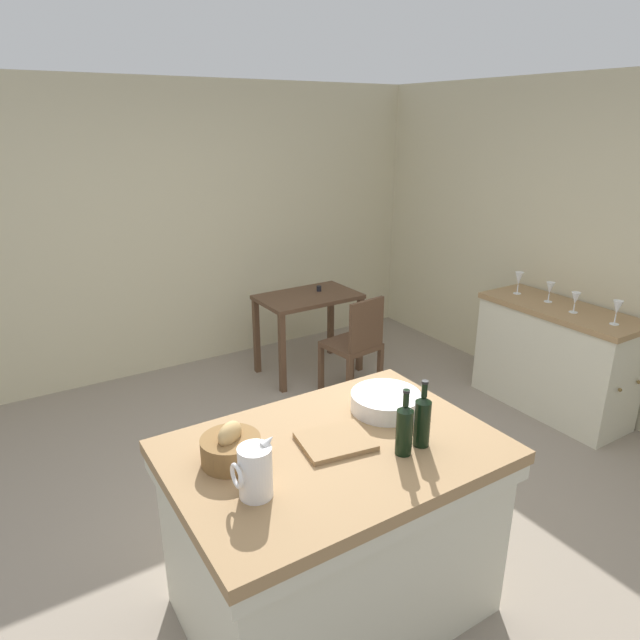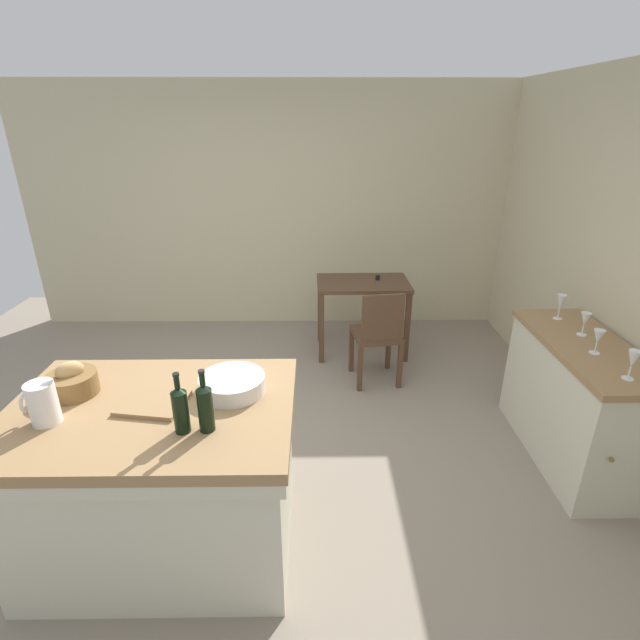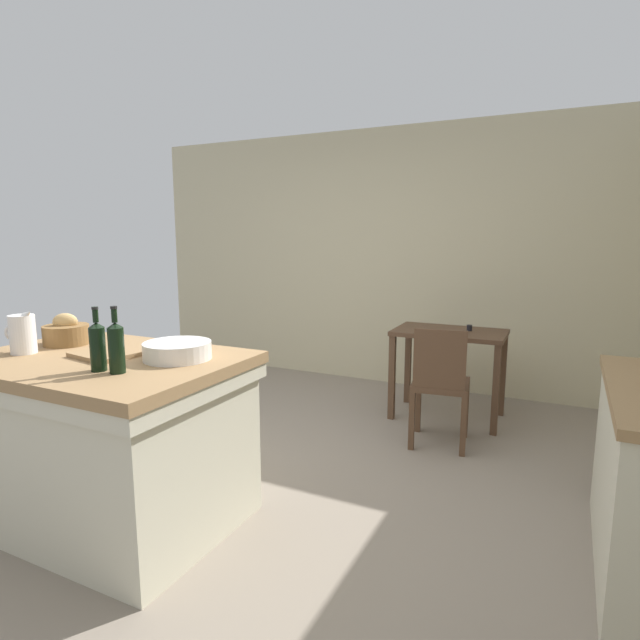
{
  "view_description": "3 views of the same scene",
  "coord_description": "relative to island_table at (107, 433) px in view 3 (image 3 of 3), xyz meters",
  "views": [
    {
      "loc": [
        -1.53,
        -2.41,
        2.26
      ],
      "look_at": [
        0.32,
        0.55,
        1.0
      ],
      "focal_mm": 31.34,
      "sensor_mm": 36.0,
      "label": 1
    },
    {
      "loc": [
        0.47,
        -2.65,
        2.23
      ],
      "look_at": [
        0.51,
        0.49,
        0.89
      ],
      "focal_mm": 26.55,
      "sensor_mm": 36.0,
      "label": 2
    },
    {
      "loc": [
        1.81,
        -2.48,
        1.54
      ],
      "look_at": [
        0.3,
        0.62,
        0.96
      ],
      "focal_mm": 28.65,
      "sensor_mm": 36.0,
      "label": 3
    }
  ],
  "objects": [
    {
      "name": "wash_bowl",
      "position": [
        0.39,
        0.14,
        0.46
      ],
      "size": [
        0.34,
        0.34,
        0.09
      ],
      "primitive_type": "cylinder",
      "color": "white",
      "rests_on": "island_table"
    },
    {
      "name": "wine_bottle_amber",
      "position": [
        0.22,
        -0.2,
        0.54
      ],
      "size": [
        0.07,
        0.07,
        0.3
      ],
      "color": "black",
      "rests_on": "island_table"
    },
    {
      "name": "ground_plane",
      "position": [
        0.36,
        0.65,
        -0.49
      ],
      "size": [
        6.76,
        6.76,
        0.0
      ],
      "primitive_type": "plane",
      "color": "gray"
    },
    {
      "name": "pitcher",
      "position": [
        -0.44,
        -0.12,
        0.53
      ],
      "size": [
        0.17,
        0.13,
        0.25
      ],
      "color": "white",
      "rests_on": "island_table"
    },
    {
      "name": "writing_desk",
      "position": [
        1.3,
        2.4,
        0.14
      ],
      "size": [
        0.91,
        0.57,
        0.8
      ],
      "color": "#513826",
      "rests_on": "ground"
    },
    {
      "name": "island_table",
      "position": [
        0.0,
        0.0,
        0.0
      ],
      "size": [
        1.43,
        1.0,
        0.91
      ],
      "color": "#99754C",
      "rests_on": "ground"
    },
    {
      "name": "wall_back",
      "position": [
        0.36,
        3.25,
        0.81
      ],
      "size": [
        5.32,
        0.12,
        2.6
      ],
      "primitive_type": "cube",
      "color": "beige",
      "rests_on": "ground"
    },
    {
      "name": "cutting_board",
      "position": [
        0.02,
        0.01,
        0.43
      ],
      "size": [
        0.34,
        0.3,
        0.02
      ],
      "primitive_type": "cube",
      "rotation": [
        0.0,
        0.0,
        -0.16
      ],
      "color": "#99754C",
      "rests_on": "island_table"
    },
    {
      "name": "wooden_chair",
      "position": [
        1.38,
        1.76,
        -0.0
      ],
      "size": [
        0.45,
        0.45,
        0.9
      ],
      "color": "#513826",
      "rests_on": "ground"
    },
    {
      "name": "wine_bottle_dark",
      "position": [
        0.33,
        -0.19,
        0.55
      ],
      "size": [
        0.07,
        0.07,
        0.31
      ],
      "color": "black",
      "rests_on": "island_table"
    },
    {
      "name": "bread_basket",
      "position": [
        -0.43,
        0.13,
        0.49
      ],
      "size": [
        0.25,
        0.25,
        0.18
      ],
      "color": "brown",
      "rests_on": "island_table"
    }
  ]
}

